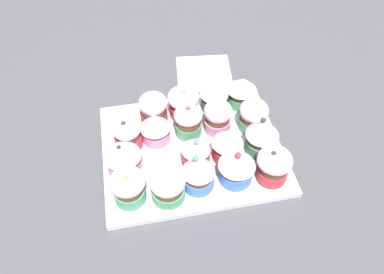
% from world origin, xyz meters
% --- Properties ---
extents(ground_plane, '(1.80, 1.80, 0.03)m').
position_xyz_m(ground_plane, '(0.00, 0.00, -0.01)').
color(ground_plane, '#4C4C51').
extents(baking_tray, '(0.28, 0.34, 0.01)m').
position_xyz_m(baking_tray, '(0.00, 0.00, 0.01)').
color(baking_tray, silver).
rests_on(baking_tray, ground_plane).
extents(cupcake_0, '(0.06, 0.06, 0.07)m').
position_xyz_m(cupcake_0, '(-0.10, -0.13, 0.05)').
color(cupcake_0, '#D1333D').
rests_on(cupcake_0, baking_tray).
extents(cupcake_1, '(0.06, 0.06, 0.09)m').
position_xyz_m(cupcake_1, '(-0.03, -0.13, 0.05)').
color(cupcake_1, '#4C9E6B').
rests_on(cupcake_1, baking_tray).
extents(cupcake_2, '(0.06, 0.06, 0.07)m').
position_xyz_m(cupcake_2, '(0.03, -0.13, 0.05)').
color(cupcake_2, '#4C9E6B').
rests_on(cupcake_2, baking_tray).
extents(cupcake_3, '(0.06, 0.06, 0.07)m').
position_xyz_m(cupcake_3, '(0.10, -0.12, 0.05)').
color(cupcake_3, '#4C9E6B').
rests_on(cupcake_3, baking_tray).
extents(cupcake_4, '(0.07, 0.07, 0.08)m').
position_xyz_m(cupcake_4, '(-0.09, -0.06, 0.05)').
color(cupcake_4, '#477AC6').
rests_on(cupcake_4, baking_tray).
extents(cupcake_5, '(0.06, 0.06, 0.08)m').
position_xyz_m(cupcake_5, '(-0.04, -0.06, 0.05)').
color(cupcake_5, '#D1333D').
rests_on(cupcake_5, baking_tray).
extents(cupcake_6, '(0.06, 0.06, 0.07)m').
position_xyz_m(cupcake_6, '(0.04, -0.06, 0.05)').
color(cupcake_6, pink).
rests_on(cupcake_6, baking_tray).
extents(cupcake_7, '(0.06, 0.06, 0.07)m').
position_xyz_m(cupcake_7, '(0.10, -0.07, 0.05)').
color(cupcake_7, '#4C9E6B').
rests_on(cupcake_7, baking_tray).
extents(cupcake_8, '(0.06, 0.06, 0.08)m').
position_xyz_m(cupcake_8, '(-0.09, 0.01, 0.05)').
color(cupcake_8, '#477AC6').
rests_on(cupcake_8, baking_tray).
extents(cupcake_9, '(0.05, 0.05, 0.07)m').
position_xyz_m(cupcake_9, '(-0.04, -0.00, 0.04)').
color(cupcake_9, '#D1333D').
rests_on(cupcake_9, baking_tray).
extents(cupcake_10, '(0.06, 0.06, 0.07)m').
position_xyz_m(cupcake_10, '(0.04, 0.00, 0.05)').
color(cupcake_10, '#4C9E6B').
rests_on(cupcake_10, baking_tray).
extents(cupcake_11, '(0.06, 0.06, 0.07)m').
position_xyz_m(cupcake_11, '(0.09, 0.00, 0.05)').
color(cupcake_11, '#D1333D').
rests_on(cupcake_11, baking_tray).
extents(cupcake_12, '(0.06, 0.06, 0.07)m').
position_xyz_m(cupcake_12, '(-0.10, 0.06, 0.04)').
color(cupcake_12, '#4C9E6B').
rests_on(cupcake_12, baking_tray).
extents(cupcake_13, '(0.06, 0.06, 0.07)m').
position_xyz_m(cupcake_13, '(0.03, 0.07, 0.05)').
color(cupcake_13, pink).
rests_on(cupcake_13, baking_tray).
extents(cupcake_14, '(0.06, 0.06, 0.07)m').
position_xyz_m(cupcake_14, '(0.09, 0.06, 0.05)').
color(cupcake_14, '#D1333D').
rests_on(cupcake_14, baking_tray).
extents(cupcake_15, '(0.06, 0.06, 0.07)m').
position_xyz_m(cupcake_15, '(-0.09, 0.13, 0.05)').
color(cupcake_15, '#4C9E6B').
rests_on(cupcake_15, baking_tray).
extents(cupcake_16, '(0.07, 0.07, 0.07)m').
position_xyz_m(cupcake_16, '(-0.03, 0.13, 0.05)').
color(cupcake_16, pink).
rests_on(cupcake_16, baking_tray).
extents(cupcake_17, '(0.06, 0.06, 0.07)m').
position_xyz_m(cupcake_17, '(0.03, 0.12, 0.05)').
color(cupcake_17, '#D1333D').
rests_on(cupcake_17, baking_tray).
extents(napkin, '(0.14, 0.14, 0.01)m').
position_xyz_m(napkin, '(0.22, -0.07, 0.00)').
color(napkin, white).
rests_on(napkin, ground_plane).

